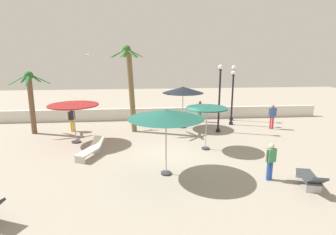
# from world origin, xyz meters

# --- Properties ---
(ground_plane) EXTENTS (56.00, 56.00, 0.00)m
(ground_plane) POSITION_xyz_m (0.00, 0.00, 0.00)
(ground_plane) COLOR #9E9384
(boundary_wall) EXTENTS (25.20, 0.30, 0.90)m
(boundary_wall) POSITION_xyz_m (0.00, 8.40, 0.45)
(boundary_wall) COLOR silver
(boundary_wall) RESTS_ON ground_plane
(patio_umbrella_0) EXTENTS (2.79, 2.79, 2.36)m
(patio_umbrella_0) POSITION_xyz_m (-5.35, 3.08, 2.10)
(patio_umbrella_0) COLOR #333338
(patio_umbrella_0) RESTS_ON ground_plane
(patio_umbrella_1) EXTENTS (2.16, 2.16, 2.42)m
(patio_umbrella_1) POSITION_xyz_m (1.88, 1.24, 2.13)
(patio_umbrella_1) COLOR #333338
(patio_umbrella_1) RESTS_ON ground_plane
(patio_umbrella_2) EXTENTS (2.81, 2.81, 2.91)m
(patio_umbrella_2) POSITION_xyz_m (1.29, 5.77, 2.63)
(patio_umbrella_2) COLOR #333338
(patio_umbrella_2) RESTS_ON ground_plane
(patio_umbrella_3) EXTENTS (3.16, 3.16, 2.86)m
(patio_umbrella_3) POSITION_xyz_m (-0.53, -1.69, 2.61)
(patio_umbrella_3) COLOR #333338
(patio_umbrella_3) RESTS_ON ground_plane
(palm_tree_0) EXTENTS (2.17, 2.17, 5.57)m
(palm_tree_0) POSITION_xyz_m (-2.23, 5.12, 3.40)
(palm_tree_0) COLOR brown
(palm_tree_0) RESTS_ON ground_plane
(palm_tree_1) EXTENTS (2.37, 2.49, 3.98)m
(palm_tree_1) POSITION_xyz_m (-8.45, 5.26, 2.50)
(palm_tree_1) COLOR brown
(palm_tree_1) RESTS_ON ground_plane
(lamp_post_0) EXTENTS (0.32, 0.32, 3.90)m
(lamp_post_0) POSITION_xyz_m (4.93, 6.24, 2.20)
(lamp_post_0) COLOR black
(lamp_post_0) RESTS_ON ground_plane
(lamp_post_1) EXTENTS (0.32, 0.32, 4.37)m
(lamp_post_1) POSITION_xyz_m (3.47, 4.46, 2.47)
(lamp_post_1) COLOR black
(lamp_post_1) RESTS_ON ground_plane
(lamp_post_2) EXTENTS (0.34, 0.34, 4.19)m
(lamp_post_2) POSITION_xyz_m (5.38, 7.54, 2.44)
(lamp_post_2) COLOR black
(lamp_post_2) RESTS_ON ground_plane
(lounge_chair_1) EXTENTS (1.24, 1.95, 0.84)m
(lounge_chair_1) POSITION_xyz_m (-4.10, 0.67, 0.39)
(lounge_chair_1) COLOR #B7B7BC
(lounge_chair_1) RESTS_ON ground_plane
(lounge_chair_2) EXTENTS (1.02, 1.95, 0.83)m
(lounge_chair_2) POSITION_xyz_m (4.85, -3.44, 0.40)
(lounge_chair_2) COLOR #B7B7BC
(lounge_chair_2) RESTS_ON ground_plane
(guest_0) EXTENTS (0.41, 0.46, 1.57)m
(guest_0) POSITION_xyz_m (-6.13, 5.53, 0.95)
(guest_0) COLOR gold
(guest_0) RESTS_ON ground_plane
(guest_1) EXTENTS (0.54, 0.32, 1.56)m
(guest_1) POSITION_xyz_m (3.60, -2.63, 0.94)
(guest_1) COLOR #3359B2
(guest_1) RESTS_ON ground_plane
(guest_2) EXTENTS (0.56, 0.26, 1.59)m
(guest_2) POSITION_xyz_m (2.84, 7.33, 0.96)
(guest_2) COLOR #3F8C59
(guest_2) RESTS_ON ground_plane
(guest_3) EXTENTS (0.55, 0.31, 1.68)m
(guest_3) POSITION_xyz_m (7.32, 4.85, 1.02)
(guest_3) COLOR #D8333F
(guest_3) RESTS_ON ground_plane
(seagull_0) EXTENTS (1.00, 0.38, 0.14)m
(seagull_0) POSITION_xyz_m (-5.03, 6.76, 4.97)
(seagull_0) COLOR white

